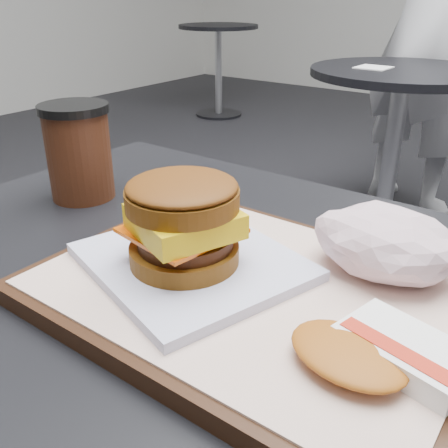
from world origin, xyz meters
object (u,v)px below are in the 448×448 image
serving_tray (253,292)px  hash_brown (380,352)px  breakfast_sandwich (186,232)px  crumpled_wrapper (387,242)px  neighbor_table (396,121)px  patron (433,20)px  customer_table (210,415)px  coffee_cup (79,150)px

serving_tray → hash_brown: hash_brown is taller
breakfast_sandwich → crumpled_wrapper: (0.15, 0.11, -0.01)m
neighbor_table → patron: 0.64m
patron → crumpled_wrapper: bearing=122.9°
breakfast_sandwich → patron: patron is taller
hash_brown → crumpled_wrapper: bearing=109.0°
patron → breakfast_sandwich: bearing=118.6°
customer_table → neighbor_table: customer_table is taller
coffee_cup → hash_brown: bearing=-13.8°
serving_tray → patron: bearing=102.3°
breakfast_sandwich → neighbor_table: size_ratio=0.31×
customer_table → crumpled_wrapper: 0.29m
crumpled_wrapper → neighbor_table: bearing=107.5°
customer_table → breakfast_sandwich: size_ratio=3.45×
hash_brown → coffee_cup: coffee_cup is taller
customer_table → breakfast_sandwich: bearing=-95.7°
hash_brown → neighbor_table: (-0.54, 1.70, -0.25)m
customer_table → coffee_cup: bearing=166.2°
breakfast_sandwich → coffee_cup: size_ratio=1.85×
hash_brown → neighbor_table: hash_brown is taller
coffee_cup → patron: bearing=94.2°
serving_tray → patron: (-0.48, 2.20, 0.11)m
customer_table → patron: bearing=100.9°
neighbor_table → serving_tray: bearing=-76.1°
serving_tray → hash_brown: 0.14m
crumpled_wrapper → coffee_cup: 0.41m
serving_tray → coffee_cup: size_ratio=3.03×
coffee_cup → crumpled_wrapper: bearing=2.2°
breakfast_sandwich → crumpled_wrapper: bearing=36.0°
coffee_cup → patron: 2.13m
customer_table → hash_brown: 0.29m
coffee_cup → breakfast_sandwich: bearing=-19.2°
patron → customer_table: bearing=118.8°
crumpled_wrapper → patron: (-0.57, 2.11, 0.07)m
crumpled_wrapper → neighbor_table: crumpled_wrapper is taller
breakfast_sandwich → customer_table: bearing=84.3°
breakfast_sandwich → coffee_cup: (-0.26, 0.09, 0.01)m
neighbor_table → breakfast_sandwich: bearing=-78.3°
serving_tray → patron: size_ratio=0.21×
breakfast_sandwich → hash_brown: 0.19m
serving_tray → crumpled_wrapper: size_ratio=2.87×
serving_tray → crumpled_wrapper: bearing=46.4°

